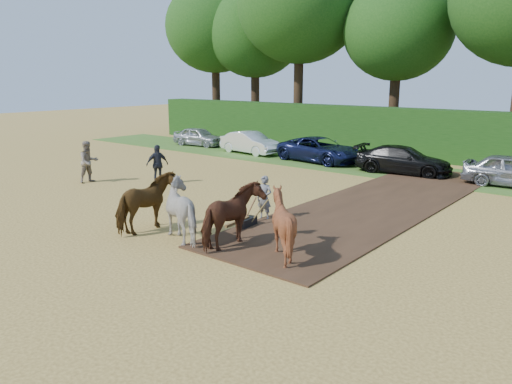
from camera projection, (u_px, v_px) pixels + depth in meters
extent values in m
plane|color=gold|center=(232.00, 240.00, 15.18)|extent=(120.00, 120.00, 0.00)
cube|color=#472D1C|center=(379.00, 203.00, 19.55)|extent=(4.50, 17.00, 0.05)
cube|color=#38601E|center=(412.00, 173.00, 25.76)|extent=(50.00, 5.00, 0.03)
cube|color=#14380F|center=(445.00, 136.00, 28.83)|extent=(46.00, 1.60, 3.00)
imported|color=#A1927E|center=(89.00, 162.00, 23.30)|extent=(0.83, 1.01, 1.95)
imported|color=#242730|center=(157.00, 164.00, 23.01)|extent=(0.74, 1.15, 1.82)
imported|color=brown|center=(147.00, 203.00, 15.89)|extent=(1.19, 2.28, 1.86)
imported|color=silver|center=(188.00, 209.00, 15.13)|extent=(1.98, 1.73, 1.86)
imported|color=#53301A|center=(232.00, 217.00, 14.37)|extent=(1.19, 2.28, 1.86)
imported|color=brown|center=(282.00, 224.00, 13.61)|extent=(1.65, 1.82, 1.86)
cube|color=black|center=(247.00, 223.00, 16.48)|extent=(0.38, 0.82, 0.31)
cube|color=brown|center=(237.00, 222.00, 16.02)|extent=(0.20, 1.24, 0.09)
cylinder|color=brown|center=(250.00, 209.00, 16.90)|extent=(0.26, 0.89, 0.65)
cylinder|color=brown|center=(260.00, 211.00, 16.69)|extent=(0.10, 0.90, 0.65)
imported|color=gray|center=(264.00, 198.00, 17.20)|extent=(0.60, 0.42, 1.55)
imported|color=#A4A7AA|center=(199.00, 137.00, 35.64)|extent=(4.05, 1.97, 1.33)
imported|color=white|center=(250.00, 143.00, 32.05)|extent=(4.44, 1.94, 1.42)
imported|color=#141B41|center=(320.00, 150.00, 28.90)|extent=(5.44, 3.03, 1.44)
imported|color=black|center=(403.00, 160.00, 25.47)|extent=(5.04, 2.52, 1.40)
cylinder|color=#382616|center=(216.00, 99.00, 43.67)|extent=(0.70, 0.70, 5.85)
ellipsoid|color=#163F11|center=(215.00, 26.00, 42.29)|extent=(8.40, 8.40, 7.73)
cylinder|color=#382616|center=(255.00, 103.00, 41.64)|extent=(0.70, 0.70, 5.40)
ellipsoid|color=#163F11|center=(255.00, 33.00, 40.37)|extent=(7.80, 7.80, 7.18)
cylinder|color=#382616|center=(298.00, 98.00, 37.69)|extent=(0.70, 0.70, 6.53)
ellipsoid|color=#163F11|center=(300.00, 4.00, 36.17)|extent=(9.20, 9.20, 8.46)
cylinder|color=#382616|center=(393.00, 110.00, 34.68)|extent=(0.70, 0.70, 5.17)
ellipsoid|color=#163F11|center=(398.00, 29.00, 33.47)|extent=(7.40, 7.40, 6.81)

